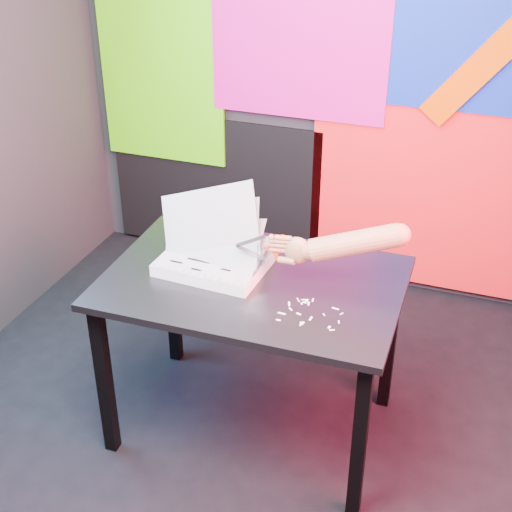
% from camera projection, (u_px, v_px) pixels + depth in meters
% --- Properties ---
extents(room, '(3.01, 3.01, 2.71)m').
position_uv_depth(room, '(243.00, 144.00, 2.38)').
color(room, black).
rests_on(room, ground).
extents(backdrop, '(2.88, 0.05, 2.08)m').
position_uv_depth(backdrop, '(354.00, 122.00, 3.75)').
color(backdrop, red).
rests_on(backdrop, ground).
extents(work_table, '(1.17, 0.79, 0.75)m').
position_uv_depth(work_table, '(253.00, 300.00, 2.82)').
color(work_table, black).
rests_on(work_table, ground).
extents(printout_stack, '(0.48, 0.32, 0.38)m').
position_uv_depth(printout_stack, '(213.00, 261.00, 2.83)').
color(printout_stack, silver).
rests_on(printout_stack, work_table).
extents(scissors, '(0.21, 0.05, 0.12)m').
position_uv_depth(scissors, '(279.00, 249.00, 2.68)').
color(scissors, silver).
rests_on(scissors, printout_stack).
extents(hand_forearm, '(0.50, 0.15, 0.20)m').
position_uv_depth(hand_forearm, '(345.00, 244.00, 2.62)').
color(hand_forearm, brown).
rests_on(hand_forearm, work_table).
extents(paper_clippings, '(0.23, 0.18, 0.00)m').
position_uv_depth(paper_clippings, '(307.00, 311.00, 2.58)').
color(paper_clippings, silver).
rests_on(paper_clippings, work_table).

